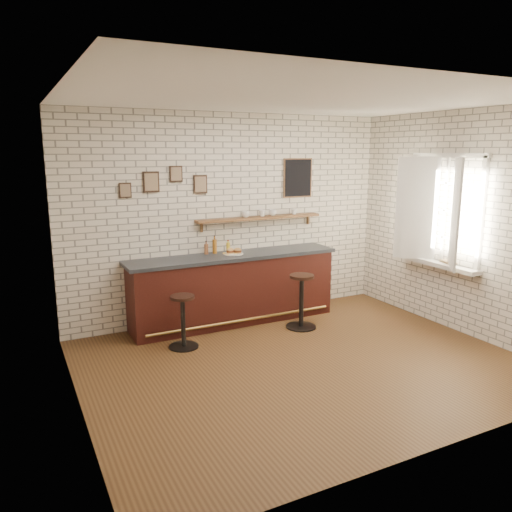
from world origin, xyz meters
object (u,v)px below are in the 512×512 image
object	(u,v)px
bar_counter	(234,288)
bitters_bottle_white	(215,247)
bitters_bottle_amber	(215,246)
bitters_bottle_brown	(206,249)
shelf_cup_c	(273,213)
bar_stool_left	(183,320)
sandwich_plate	(233,254)
shelf_cup_a	(246,214)
ciabatta_sandwich	(234,251)
bar_stool_right	(302,299)
shelf_cup_b	(262,213)
shelf_cup_d	(294,212)
book_upper	(443,261)
condiment_bottle_yellow	(228,247)
book_lower	(444,263)

from	to	relation	value
bar_counter	bitters_bottle_white	world-z (taller)	bitters_bottle_white
bitters_bottle_amber	bitters_bottle_brown	bearing A→B (deg)	180.00
shelf_cup_c	bar_stool_left	bearing A→B (deg)	111.57
sandwich_plate	shelf_cup_a	world-z (taller)	shelf_cup_a
bar_stool_left	ciabatta_sandwich	bearing A→B (deg)	31.99
bar_stool_right	shelf_cup_b	xyz separation A→B (m)	(-0.18, 0.85, 1.14)
bar_counter	shelf_cup_d	xyz separation A→B (m)	(1.12, 0.20, 1.04)
shelf_cup_c	book_upper	distance (m)	2.53
shelf_cup_d	condiment_bottle_yellow	bearing A→B (deg)	162.48
shelf_cup_c	shelf_cup_b	bearing A→B (deg)	86.63
condiment_bottle_yellow	shelf_cup_b	size ratio (longest dim) A/B	1.74
sandwich_plate	bitters_bottle_amber	world-z (taller)	bitters_bottle_amber
ciabatta_sandwich	condiment_bottle_yellow	distance (m)	0.17
bar_stool_left	condiment_bottle_yellow	bearing A→B (deg)	38.96
bitters_bottle_amber	bar_stool_left	size ratio (longest dim) A/B	0.38
shelf_cup_a	shelf_cup_b	distance (m)	0.28
sandwich_plate	bar_counter	bearing A→B (deg)	-108.73
bitters_bottle_brown	bar_stool_left	bearing A→B (deg)	-128.83
bitters_bottle_amber	book_lower	bearing A→B (deg)	-32.49
ciabatta_sandwich	shelf_cup_a	xyz separation A→B (m)	(0.28, 0.18, 0.49)
bar_counter	condiment_bottle_yellow	size ratio (longest dim) A/B	17.43
bar_counter	sandwich_plate	bearing A→B (deg)	71.27
condiment_bottle_yellow	shelf_cup_a	distance (m)	0.55
shelf_cup_a	condiment_bottle_yellow	bearing A→B (deg)	172.66
shelf_cup_a	bitters_bottle_amber	bearing A→B (deg)	171.88
bitters_bottle_amber	bar_stool_left	world-z (taller)	bitters_bottle_amber
bitters_bottle_white	condiment_bottle_yellow	size ratio (longest dim) A/B	1.21
shelf_cup_b	bitters_bottle_white	bearing A→B (deg)	106.16
bitters_bottle_amber	shelf_cup_a	xyz separation A→B (m)	(0.50, 0.01, 0.43)
bar_stool_left	book_lower	world-z (taller)	book_lower
book_upper	bar_counter	bearing A→B (deg)	168.94
bitters_bottle_brown	bitters_bottle_white	size ratio (longest dim) A/B	0.89
sandwich_plate	bitters_bottle_brown	distance (m)	0.39
shelf_cup_b	bar_stool_right	bearing A→B (deg)	-152.62
bitters_bottle_white	shelf_cup_c	xyz separation A→B (m)	(0.95, 0.01, 0.45)
shelf_cup_b	book_upper	size ratio (longest dim) A/B	0.49
bar_stool_right	shelf_cup_d	distance (m)	1.46
sandwich_plate	shelf_cup_d	bearing A→B (deg)	9.21
bitters_bottle_white	bar_stool_right	world-z (taller)	bitters_bottle_white
ciabatta_sandwich	shelf_cup_d	size ratio (longest dim) A/B	2.57
bar_stool_left	book_lower	xyz separation A→B (m)	(3.48, -0.94, 0.57)
condiment_bottle_yellow	bar_counter	bearing A→B (deg)	-90.64
bitters_bottle_amber	bar_stool_left	distance (m)	1.33
condiment_bottle_yellow	bar_stool_right	distance (m)	1.31
ciabatta_sandwich	book_upper	distance (m)	2.92
sandwich_plate	bitters_bottle_brown	world-z (taller)	bitters_bottle_brown
bitters_bottle_brown	bar_stool_right	bearing A→B (deg)	-37.77
bar_counter	shelf_cup_d	bearing A→B (deg)	10.17
bar_counter	bar_stool_left	xyz separation A→B (m)	(-0.98, -0.60, -0.14)
bitters_bottle_brown	bar_stool_left	size ratio (longest dim) A/B	0.28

